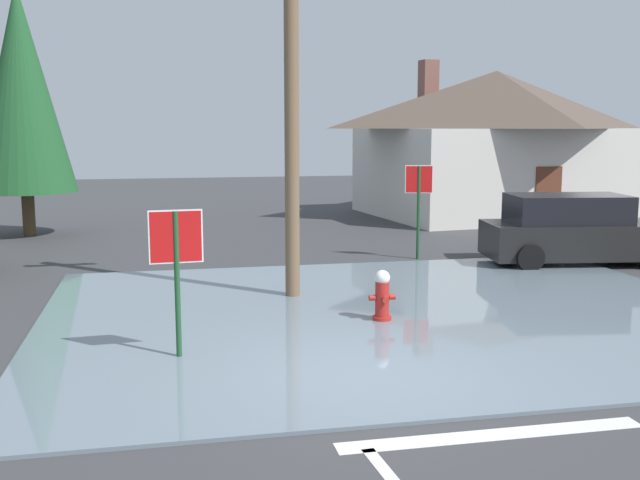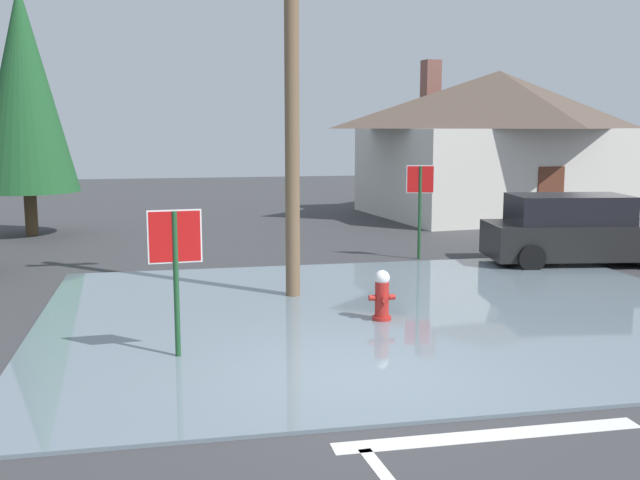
% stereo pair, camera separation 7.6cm
% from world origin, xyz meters
% --- Properties ---
extents(ground_plane, '(80.00, 80.00, 0.10)m').
position_xyz_m(ground_plane, '(0.00, 0.00, -0.05)').
color(ground_plane, '#38383A').
extents(flood_puddle, '(12.31, 9.66, 0.05)m').
position_xyz_m(flood_puddle, '(1.35, 3.13, 0.02)').
color(flood_puddle, slate).
rests_on(flood_puddle, ground).
extents(lane_stop_bar, '(3.52, 0.32, 0.01)m').
position_xyz_m(lane_stop_bar, '(0.82, -2.13, 0.00)').
color(lane_stop_bar, silver).
rests_on(lane_stop_bar, ground).
extents(stop_sign_near, '(0.76, 0.08, 2.18)m').
position_xyz_m(stop_sign_near, '(-2.46, 1.31, 1.55)').
color(stop_sign_near, '#1E4C28').
rests_on(stop_sign_near, ground).
extents(fire_hydrant, '(0.46, 0.39, 0.92)m').
position_xyz_m(fire_hydrant, '(1.00, 2.67, 0.45)').
color(fire_hydrant, '#AD231E').
rests_on(fire_hydrant, ground).
extents(utility_pole, '(1.60, 0.28, 7.99)m').
position_xyz_m(utility_pole, '(-0.18, 4.84, 4.17)').
color(utility_pole, brown).
rests_on(utility_pole, ground).
extents(stop_sign_far, '(0.68, 0.17, 2.37)m').
position_xyz_m(stop_sign_far, '(3.66, 8.45, 1.68)').
color(stop_sign_far, '#1E4C28').
rests_on(stop_sign_far, ground).
extents(house, '(10.31, 8.44, 5.79)m').
position_xyz_m(house, '(9.65, 17.00, 2.79)').
color(house, beige).
rests_on(house, ground).
extents(parked_car, '(4.80, 2.51, 1.69)m').
position_xyz_m(parked_car, '(7.24, 7.04, 0.80)').
color(parked_car, black).
rests_on(parked_car, ground).
extents(pine_tree_mid_left, '(3.01, 3.01, 7.53)m').
position_xyz_m(pine_tree_mid_left, '(-6.65, 14.76, 4.43)').
color(pine_tree_mid_left, '#4C3823').
rests_on(pine_tree_mid_left, ground).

